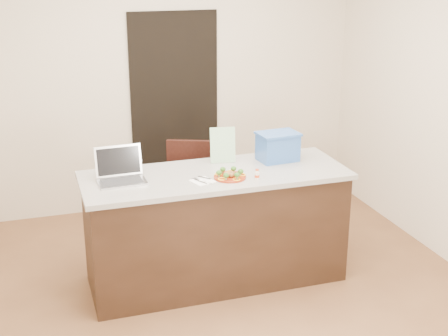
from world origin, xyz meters
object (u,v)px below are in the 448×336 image
object	(u,v)px
napkin	(202,181)
island	(216,227)
laptop	(120,172)
blue_box	(278,146)
yogurt_bottle	(257,175)
plate	(230,177)
chair	(194,188)

from	to	relation	value
napkin	island	bearing A→B (deg)	46.16
laptop	blue_box	bearing A→B (deg)	1.64
island	yogurt_bottle	size ratio (longest dim) A/B	26.07
napkin	laptop	size ratio (longest dim) A/B	0.42
napkin	plate	bearing A→B (deg)	3.13
plate	napkin	bearing A→B (deg)	-176.87
plate	blue_box	xyz separation A→B (m)	(0.51, 0.29, 0.11)
plate	blue_box	world-z (taller)	blue_box
yogurt_bottle	laptop	world-z (taller)	laptop
chair	plate	bearing A→B (deg)	-64.52
yogurt_bottle	chair	distance (m)	1.03
plate	yogurt_bottle	world-z (taller)	yogurt_bottle
island	plate	distance (m)	0.49
laptop	island	bearing A→B (deg)	-6.85
plate	blue_box	bearing A→B (deg)	29.45
blue_box	chair	world-z (taller)	blue_box
napkin	chair	size ratio (longest dim) A/B	0.16
napkin	laptop	xyz separation A→B (m)	(-0.57, 0.22, 0.06)
napkin	blue_box	bearing A→B (deg)	22.31
plate	chair	world-z (taller)	chair
laptop	blue_box	size ratio (longest dim) A/B	1.03
napkin	laptop	world-z (taller)	laptop
napkin	laptop	bearing A→B (deg)	159.04
island	blue_box	xyz separation A→B (m)	(0.57, 0.14, 0.58)
island	napkin	world-z (taller)	napkin
plate	blue_box	size ratio (longest dim) A/B	0.71
plate	chair	xyz separation A→B (m)	(-0.06, 0.82, -0.38)
plate	chair	bearing A→B (deg)	94.20
yogurt_bottle	laptop	xyz separation A→B (m)	(-0.98, 0.29, 0.03)
island	laptop	bearing A→B (deg)	174.93
napkin	chair	xyz separation A→B (m)	(0.16, 0.84, -0.38)
blue_box	laptop	bearing A→B (deg)	178.44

